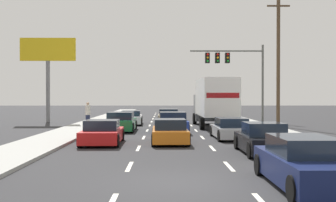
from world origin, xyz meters
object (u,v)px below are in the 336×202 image
(car_blue, at_px, (173,123))
(car_black, at_px, (263,140))
(car_silver, at_px, (230,129))
(utility_pole_mid, at_px, (278,61))
(roadside_billboard, at_px, (48,60))
(pedestrian_mid_block, at_px, (88,114))
(car_red, at_px, (102,133))
(car_orange, at_px, (170,132))
(box_truck, at_px, (214,100))
(car_navy, at_px, (304,164))
(traffic_signal_mast, at_px, (230,64))
(car_white, at_px, (131,118))
(car_green, at_px, (121,122))
(car_tan, at_px, (168,117))

(car_blue, bearing_deg, car_black, -70.72)
(car_silver, relative_size, utility_pole_mid, 0.41)
(roadside_billboard, height_order, pedestrian_mid_block, roadside_billboard)
(car_red, distance_m, car_orange, 3.41)
(roadside_billboard, distance_m, pedestrian_mid_block, 9.49)
(roadside_billboard, relative_size, pedestrian_mid_block, 4.26)
(car_red, height_order, car_silver, car_red)
(box_truck, height_order, car_navy, box_truck)
(car_silver, relative_size, traffic_signal_mast, 0.59)
(car_white, relative_size, pedestrian_mid_block, 2.53)
(box_truck, height_order, car_black, box_truck)
(car_white, height_order, pedestrian_mid_block, pedestrian_mid_block)
(car_navy, xyz_separation_m, traffic_signal_mast, (2.41, 27.91, 4.81))
(car_orange, bearing_deg, utility_pole_mid, 53.16)
(car_black, height_order, pedestrian_mid_block, pedestrian_mid_block)
(car_black, distance_m, car_navy, 6.46)
(car_green, height_order, utility_pole_mid, utility_pole_mid)
(car_white, relative_size, roadside_billboard, 0.59)
(car_green, xyz_separation_m, car_silver, (6.69, -5.28, -0.05))
(car_orange, relative_size, pedestrian_mid_block, 2.34)
(car_white, relative_size, box_truck, 0.50)
(car_green, xyz_separation_m, roadside_billboard, (-7.66, 9.73, 5.08))
(car_blue, height_order, car_silver, car_blue)
(car_white, bearing_deg, car_tan, 4.73)
(car_white, height_order, car_navy, car_navy)
(car_blue, height_order, pedestrian_mid_block, pedestrian_mid_block)
(car_green, distance_m, car_black, 13.37)
(car_green, height_order, box_truck, box_truck)
(box_truck, distance_m, traffic_signal_mast, 7.74)
(car_green, distance_m, car_red, 7.75)
(car_orange, height_order, roadside_billboard, roadside_billboard)
(car_blue, relative_size, car_black, 1.05)
(car_navy, bearing_deg, car_white, 104.76)
(car_green, bearing_deg, car_blue, -17.47)
(car_red, height_order, car_blue, car_blue)
(car_tan, bearing_deg, car_black, -78.47)
(car_green, bearing_deg, car_white, 88.51)
(utility_pole_mid, bearing_deg, traffic_signal_mast, 116.25)
(car_orange, xyz_separation_m, car_black, (3.84, -3.96, 0.02))
(utility_pole_mid, height_order, pedestrian_mid_block, utility_pole_mid)
(car_blue, xyz_separation_m, car_navy, (3.14, -16.66, -0.01))
(car_tan, bearing_deg, car_white, -175.27)
(box_truck, relative_size, car_silver, 2.20)
(utility_pole_mid, bearing_deg, car_tan, 161.66)
(car_blue, distance_m, car_silver, 5.24)
(car_tan, height_order, utility_pole_mid, utility_pole_mid)
(car_red, relative_size, roadside_billboard, 0.54)
(car_tan, distance_m, car_silver, 12.86)
(car_red, xyz_separation_m, car_blue, (3.65, 6.64, 0.07))
(car_red, bearing_deg, car_tan, 76.90)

